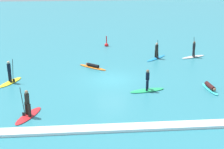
# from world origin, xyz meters

# --- Properties ---
(ground_plane) EXTENTS (120.00, 120.00, 0.00)m
(ground_plane) POSITION_xyz_m (0.00, 0.00, 0.00)
(ground_plane) COLOR teal
(ground_plane) RESTS_ON ground
(surfer_on_blue_board) EXTENTS (2.75, 2.69, 2.04)m
(surfer_on_blue_board) POSITION_xyz_m (5.23, 6.17, 0.45)
(surfer_on_blue_board) COLOR #1E8CD1
(surfer_on_blue_board) RESTS_ON ground_plane
(surfer_on_orange_board) EXTENTS (2.76, 2.50, 0.41)m
(surfer_on_orange_board) POSITION_xyz_m (-1.57, 3.56, 0.14)
(surfer_on_orange_board) COLOR orange
(surfer_on_orange_board) RESTS_ON ground_plane
(surfer_on_green_board) EXTENTS (2.98, 1.37, 1.77)m
(surfer_on_green_board) POSITION_xyz_m (2.55, -2.75, 0.37)
(surfer_on_green_board) COLOR #23B266
(surfer_on_green_board) RESTS_ON ground_plane
(surfer_on_yellow_board) EXTENTS (1.89, 2.75, 2.09)m
(surfer_on_yellow_board) POSITION_xyz_m (-8.62, 0.08, 0.48)
(surfer_on_yellow_board) COLOR yellow
(surfer_on_yellow_board) RESTS_ON ground_plane
(surfer_on_white_board) EXTENTS (2.95, 1.65, 2.23)m
(surfer_on_white_board) POSITION_xyz_m (9.26, 6.30, 0.40)
(surfer_on_white_board) COLOR white
(surfer_on_white_board) RESTS_ON ground_plane
(surfer_on_red_board) EXTENTS (1.86, 2.90, 2.07)m
(surfer_on_red_board) POSITION_xyz_m (-6.13, -6.50, 0.45)
(surfer_on_red_board) COLOR red
(surfer_on_red_board) RESTS_ON ground_plane
(surfer_on_teal_board) EXTENTS (0.75, 2.70, 0.46)m
(surfer_on_teal_board) POSITION_xyz_m (7.63, -2.91, 0.18)
(surfer_on_teal_board) COLOR #33C6CC
(surfer_on_teal_board) RESTS_ON ground_plane
(marker_buoy) EXTENTS (0.49, 0.49, 1.36)m
(marker_buoy) POSITION_xyz_m (0.36, 11.90, 0.18)
(marker_buoy) COLOR red
(marker_buoy) RESTS_ON ground_plane
(wave_crest) EXTENTS (17.74, 0.90, 0.18)m
(wave_crest) POSITION_xyz_m (0.00, -8.79, 0.09)
(wave_crest) COLOR white
(wave_crest) RESTS_ON ground_plane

